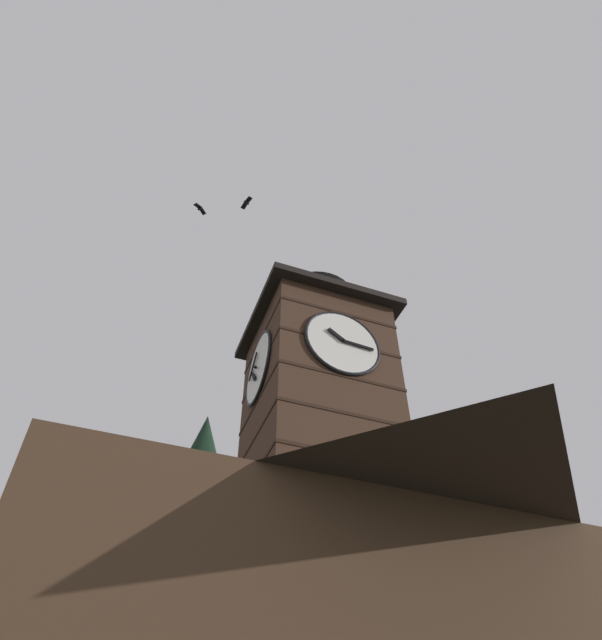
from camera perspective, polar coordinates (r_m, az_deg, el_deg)
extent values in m
pyramid|color=#2D231E|center=(14.56, -0.42, -22.81)|extent=(12.02, 12.44, 2.46)
cube|color=#422B1E|center=(17.19, 1.79, -9.27)|extent=(3.80, 3.80, 6.60)
cube|color=black|center=(15.88, 2.00, -16.68)|extent=(3.84, 3.84, 0.10)
cube|color=black|center=(16.49, 1.89, -12.87)|extent=(3.84, 3.84, 0.10)
cube|color=black|center=(17.17, 1.79, -9.36)|extent=(3.84, 3.84, 0.10)
cube|color=black|center=(17.91, 1.71, -6.12)|extent=(3.84, 3.84, 0.10)
cube|color=black|center=(18.70, 1.63, -3.15)|extent=(3.84, 3.84, 0.10)
cylinder|color=white|center=(16.54, 4.17, -2.30)|extent=(2.28, 0.10, 2.28)
torus|color=black|center=(16.53, 4.21, -2.25)|extent=(2.38, 0.10, 2.38)
cube|color=black|center=(16.51, 3.54, -1.47)|extent=(0.54, 0.04, 0.42)
cube|color=black|center=(16.61, 5.80, -2.53)|extent=(0.94, 0.04, 0.14)
sphere|color=black|center=(16.47, 4.33, -2.06)|extent=(0.10, 0.10, 0.10)
cylinder|color=white|center=(17.40, -4.23, -4.82)|extent=(0.10, 2.28, 2.28)
torus|color=black|center=(17.40, -4.31, -4.80)|extent=(0.10, 2.38, 2.38)
cube|color=black|center=(17.37, -4.76, -5.66)|extent=(0.04, 0.44, 0.53)
cube|color=black|center=(17.85, -4.83, -4.68)|extent=(0.04, 0.76, 0.67)
sphere|color=black|center=(17.38, -4.58, -4.73)|extent=(0.10, 0.10, 0.10)
cube|color=black|center=(19.36, 1.57, -0.97)|extent=(4.50, 4.50, 0.25)
cylinder|color=#D1BC84|center=(19.91, 1.53, 0.66)|extent=(2.44, 2.44, 1.31)
cylinder|color=#2D2319|center=(19.56, 1.55, -0.35)|extent=(2.50, 2.50, 0.10)
cylinder|color=#2D2319|center=(19.79, 1.54, 0.33)|extent=(2.50, 2.50, 0.10)
cylinder|color=#2D2319|center=(20.03, 1.52, 1.00)|extent=(2.50, 2.50, 0.10)
cylinder|color=#2D2319|center=(20.26, 1.50, 1.65)|extent=(2.50, 2.50, 0.10)
cone|color=#424C5B|center=(20.75, 1.47, 2.92)|extent=(2.74, 2.74, 1.01)
sphere|color=#384251|center=(21.20, 1.44, 4.03)|extent=(0.16, 0.16, 0.16)
cone|color=black|center=(20.12, -11.52, -24.26)|extent=(3.96, 3.96, 3.09)
cone|color=#14341A|center=(21.08, -10.52, -17.95)|extent=(2.92, 2.92, 3.27)
cone|color=black|center=(22.17, -9.75, -12.69)|extent=(1.88, 1.88, 3.07)
cone|color=black|center=(23.69, 21.58, -24.90)|extent=(3.25, 3.25, 2.73)
cone|color=black|center=(24.20, 20.54, -21.42)|extent=(2.50, 2.50, 2.67)
cone|color=black|center=(24.83, 19.54, -17.93)|extent=(1.75, 1.75, 2.76)
ellipsoid|color=black|center=(26.64, -10.07, 10.93)|extent=(0.28, 0.30, 0.15)
cube|color=black|center=(26.57, -10.32, 11.18)|extent=(0.38, 0.35, 0.14)
cube|color=black|center=(26.70, -9.83, 10.68)|extent=(0.38, 0.35, 0.14)
ellipsoid|color=black|center=(24.14, -5.47, 11.61)|extent=(0.28, 0.20, 0.14)
cube|color=black|center=(24.22, -5.68, 11.33)|extent=(0.26, 0.37, 0.08)
cube|color=black|center=(24.05, -5.26, 11.89)|extent=(0.26, 0.37, 0.08)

